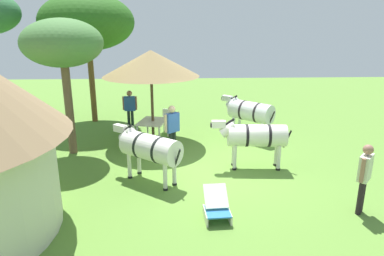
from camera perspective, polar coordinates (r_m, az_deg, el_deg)
The scene contains 14 objects.
ground_plane at distance 10.46m, azimuth 4.25°, elevation -6.75°, with size 36.00×36.00×0.00m, color #5B8834.
shade_umbrella at distance 12.44m, azimuth -6.71°, elevation 10.42°, with size 3.40×3.40×3.27m.
patio_dining_table at distance 12.85m, azimuth -6.39°, elevation 0.78°, with size 1.45×1.21×0.74m.
patio_chair_near_lawn at distance 13.88m, azimuth -4.13°, elevation 1.47°, with size 0.56×0.57×0.90m.
patio_chair_west_end at distance 12.04m, azimuth -9.81°, elevation -1.13°, with size 0.60×0.60×0.90m.
guest_beside_umbrella at distance 11.10m, azimuth -3.26°, elevation 0.26°, with size 0.46×0.48×1.70m.
guest_behind_table at distance 14.21m, azimuth -10.06°, elevation 3.47°, with size 0.22×0.58×1.61m.
standing_watcher at distance 8.66m, azimuth 26.30°, elevation -6.56°, with size 0.47×0.45×1.64m.
striped_lounge_chair at distance 7.93m, azimuth 4.06°, elevation -12.80°, with size 0.83×0.60×0.65m.
zebra_nearest_camera at distance 10.39m, azimuth 10.21°, elevation -1.30°, with size 0.76×2.38×1.53m.
zebra_by_umbrella at distance 13.08m, azimuth 9.38°, elevation 2.65°, with size 1.81×1.82×1.57m.
zebra_toward_hut at distance 9.43m, azimuth -7.00°, elevation -3.20°, with size 1.68×1.99×1.50m.
acacia_tree_right_background at distance 11.72m, azimuth -20.34°, elevation 12.64°, with size 2.48×2.48×4.32m.
acacia_tree_far_lawn at distance 15.57m, azimuth -16.72°, elevation 16.16°, with size 3.86×3.86×5.36m.
Camera 1 is at (-9.53, 1.20, 4.15)m, focal length 32.75 mm.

